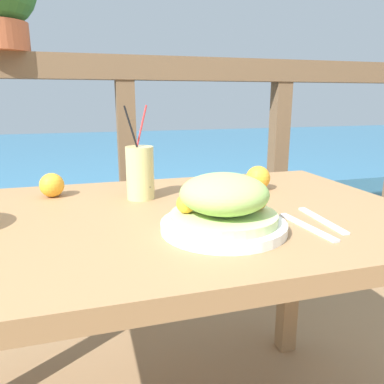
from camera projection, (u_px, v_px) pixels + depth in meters
name	position (u px, v px, depth m)	size (l,w,h in m)	color
patio_table	(164.00, 250.00, 0.91)	(1.22, 0.75, 0.71)	#997047
railing_fence	(127.00, 149.00, 1.51)	(2.80, 0.08, 1.13)	brown
sea_backdrop	(101.00, 170.00, 3.97)	(12.00, 4.00, 0.45)	teal
salad_plate	(224.00, 207.00, 0.76)	(0.26, 0.26, 0.12)	white
drink_glass	(140.00, 172.00, 1.00)	(0.07, 0.07, 0.25)	#DBCC7F
fork	(307.00, 226.00, 0.78)	(0.03, 0.18, 0.00)	silver
knife	(322.00, 220.00, 0.83)	(0.03, 0.18, 0.00)	silver
orange_near_basket	(52.00, 185.00, 1.02)	(0.07, 0.07, 0.07)	#F9A328
orange_near_glass	(258.00, 178.00, 1.10)	(0.07, 0.07, 0.07)	#F9A328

